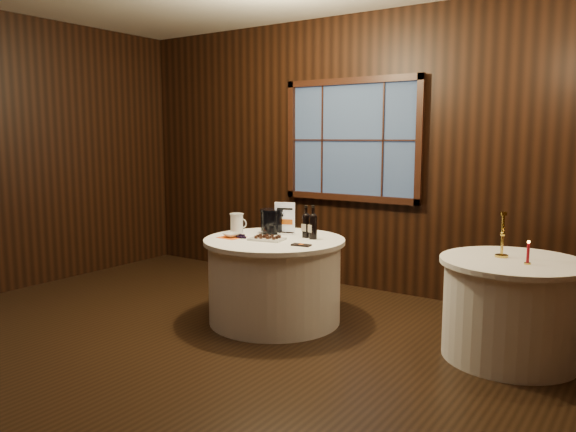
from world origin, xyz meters
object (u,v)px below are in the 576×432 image
Objects in this scene: port_bottle_right at (313,224)px; chocolate_plate at (267,238)px; side_table at (511,309)px; glass_pitcher at (237,223)px; cracker_bowl at (232,235)px; brass_candlestick at (502,241)px; red_candle at (528,255)px; main_table at (275,280)px; chocolate_box at (301,245)px; ice_bucket at (272,221)px; sign_stand at (285,223)px; grape_bunch at (241,236)px; port_bottle_left at (306,224)px.

chocolate_plate is (-0.31, -0.28, -0.12)m from port_bottle_right.
side_table is 5.70× the size of glass_pitcher.
brass_candlestick is (2.26, 0.51, 0.10)m from cracker_bowl.
side_table is at bearing 137.89° from red_candle.
glass_pitcher is at bearing 163.37° from chocolate_plate.
chocolate_box reaches higher than main_table.
brass_candlestick is at bearing 3.67° from ice_bucket.
ice_bucket is (-0.12, -0.04, 0.02)m from sign_stand.
sign_stand is 1.96× the size of chocolate_box.
chocolate_box is (0.40, -0.05, -0.01)m from chocolate_plate.
ice_bucket reaches higher than chocolate_plate.
cracker_bowl is at bearing 172.74° from chocolate_box.
brass_candlestick is at bearing 145.61° from red_candle.
red_candle is at bearing 7.79° from chocolate_plate.
main_table is 2.02m from side_table.
glass_pitcher is at bearing 175.13° from main_table.
chocolate_plate is 2.28× the size of cracker_bowl.
cracker_bowl is (-0.36, -0.17, 0.40)m from main_table.
port_bottle_right is 0.88× the size of brass_candlestick.
chocolate_plate is 0.96× the size of brass_candlestick.
glass_pitcher is 2.59m from red_candle.
sign_stand is 2.04× the size of grape_bunch.
chocolate_box is (0.18, -0.36, -0.12)m from port_bottle_left.
chocolate_box is at bearing -164.51° from side_table.
side_table is 3.43× the size of sign_stand.
ice_bucket is at bearing 64.65° from cracker_bowl.
glass_pitcher reaches higher than chocolate_box.
port_bottle_left is 1.92× the size of grape_bunch.
side_table is at bearing -23.19° from brass_candlestick.
ice_bucket is (-0.18, 0.21, 0.51)m from main_table.
cracker_bowl is (0.11, -0.21, -0.07)m from glass_pitcher.
port_bottle_left reaches higher than glass_pitcher.
chocolate_plate is at bearing -96.50° from main_table.
port_bottle_right reaches higher than port_bottle_left.
sign_stand is 0.60m from chocolate_box.
main_table is 4.17× the size of port_bottle_right.
chocolate_box is 0.92× the size of red_candle.
main_table is at bearing -49.26° from ice_bucket.
side_table is 2.53m from glass_pitcher.
port_bottle_right reaches higher than ice_bucket.
ice_bucket is 0.68m from chocolate_box.
side_table is 6.19× the size of red_candle.
red_candle is at bearing -5.03° from glass_pitcher.
main_table is 3.65× the size of brass_candlestick.
glass_pitcher is at bearing 117.70° from cracker_bowl.
chocolate_box is at bearing 1.78° from cracker_bowl.
sign_stand reaches higher than side_table.
sign_stand is at bearing 103.03° from main_table.
grape_bunch is at bearing -171.58° from red_candle.
grape_bunch is (-0.08, -0.37, -0.11)m from ice_bucket.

